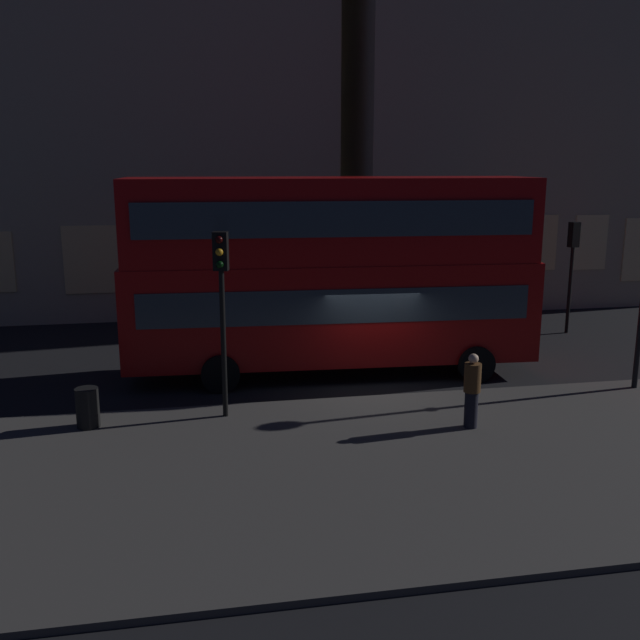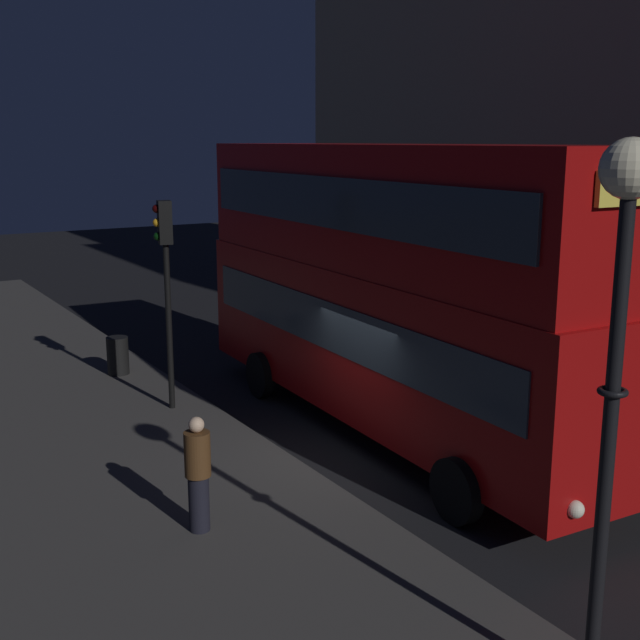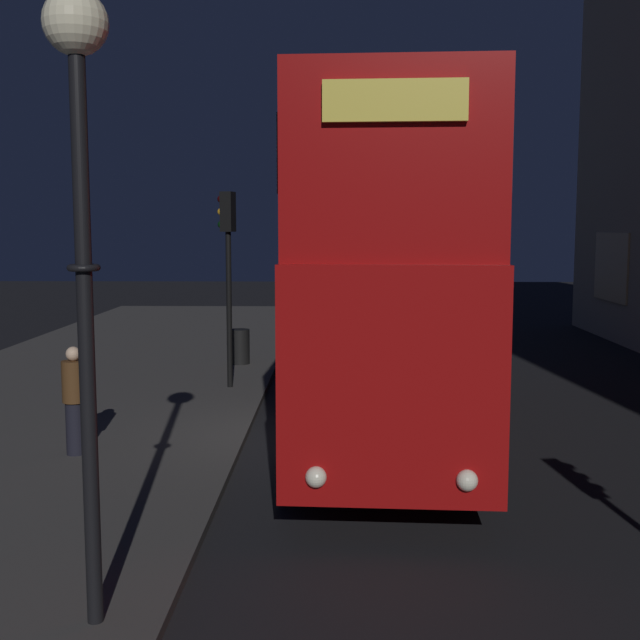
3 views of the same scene
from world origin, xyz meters
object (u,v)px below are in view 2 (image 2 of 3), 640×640
Objects in this scene: double_decker_bus at (391,276)px; street_lamp at (621,288)px; traffic_light_near_kerb at (166,262)px; pedestrian at (198,473)px; litter_bin at (118,356)px.

street_lamp is at bearing -19.24° from double_decker_bus.
traffic_light_near_kerb is 2.53× the size of pedestrian.
traffic_light_near_kerb is 10.61m from street_lamp.
litter_bin is (-3.01, -0.13, -2.59)m from traffic_light_near_kerb.
street_lamp is 14.05m from litter_bin.
street_lamp is 6.47m from pedestrian.
double_decker_bus is 2.10× the size of street_lamp.
traffic_light_near_kerb is at bearing 2.45° from litter_bin.
traffic_light_near_kerb is 4.77× the size of litter_bin.
litter_bin is (-6.13, -3.37, -2.46)m from double_decker_bus.
double_decker_bus is 5.74m from pedestrian.
litter_bin is at bearing -148.28° from double_decker_bus.
street_lamp is at bearing 14.13° from traffic_light_near_kerb.
litter_bin is at bearing -39.56° from pedestrian.
litter_bin is at bearing -178.57° from street_lamp.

